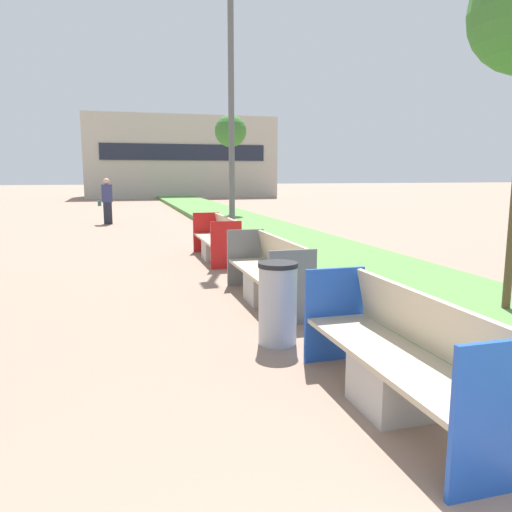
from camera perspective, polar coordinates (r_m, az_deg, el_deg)
The scene contains 9 objects.
planter_grass_strip at distance 12.79m, azimuth 4.38°, elevation 1.44°, with size 2.80×120.00×0.18m.
building_backdrop at distance 41.92m, azimuth -8.72°, elevation 11.04°, with size 14.72×6.46×6.26m.
bench_blue_frame at distance 4.16m, azimuth 15.88°, elevation -11.80°, with size 0.65×2.27×0.94m.
bench_grey_frame at distance 7.25m, azimuth 1.38°, elevation -2.36°, with size 0.65×2.36×0.94m.
bench_red_frame at distance 10.90m, azimuth -4.48°, elevation 1.57°, with size 0.65×2.30×0.94m.
litter_bin at distance 5.46m, azimuth 2.49°, elevation -5.42°, with size 0.43×0.43×0.91m.
street_lamp_post at distance 12.26m, azimuth -2.87°, elevation 19.35°, with size 0.24×0.44×7.19m.
sapling_tree_far at distance 21.24m, azimuth -2.93°, elevation 14.01°, with size 1.31×1.31×4.25m.
pedestrian_walking at distance 19.31m, azimuth -16.66°, elevation 6.05°, with size 0.53×0.24×1.69m.
Camera 1 is at (-1.14, 0.10, 1.85)m, focal length 35.00 mm.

